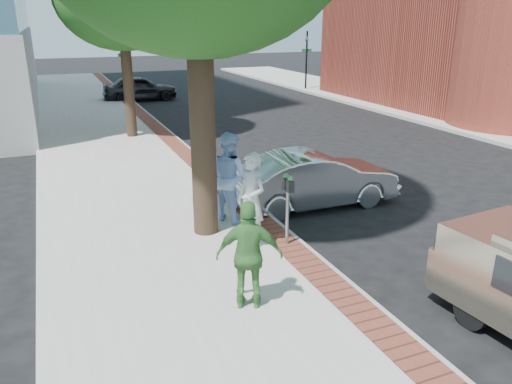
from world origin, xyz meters
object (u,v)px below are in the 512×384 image
parking_meter (288,195)px  sedan_silver (314,179)px  person_green (249,255)px  person_gray (252,200)px  person_officer (229,177)px  bg_car (140,88)px

parking_meter → sedan_silver: 2.80m
sedan_silver → parking_meter: bearing=141.0°
parking_meter → person_green: person_green is taller
parking_meter → person_gray: 0.72m
person_officer → sedan_silver: bearing=-105.7°
sedan_silver → person_gray: bearing=128.2°
sedan_silver → person_green: bearing=140.9°
sedan_silver → bg_car: bearing=3.6°
person_gray → sedan_silver: 3.09m
person_officer → bg_car: bearing=-29.2°
person_green → sedan_silver: 5.18m
parking_meter → person_green: 2.42m
person_gray → person_officer: size_ratio=0.95×
person_officer → sedan_silver: 2.45m
parking_meter → bg_car: (0.92, 21.36, -0.49)m
parking_meter → sedan_silver: (1.77, 2.11, -0.51)m
person_officer → person_green: bearing=140.3°
person_officer → bg_car: (1.52, 19.63, -0.44)m
person_officer → person_green: person_officer is taller
person_officer → bg_car: 19.70m
person_gray → sedan_silver: size_ratio=0.45×
sedan_silver → bg_car: 19.28m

